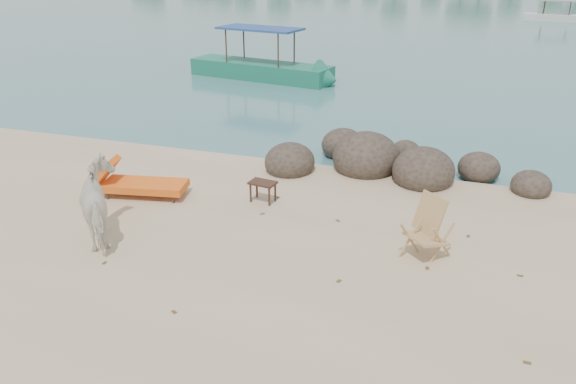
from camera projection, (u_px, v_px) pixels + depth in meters
name	position (u px, v px, depth m)	size (l,w,h in m)	color
boulders	(383.00, 162.00, 13.36)	(6.42, 2.97, 1.20)	#332822
cow	(103.00, 205.00, 10.03)	(0.75, 1.65, 1.39)	white
side_table	(263.00, 193.00, 11.70)	(0.55, 0.35, 0.44)	black
lounge_chair	(144.00, 182.00, 11.96)	(2.21, 0.77, 0.66)	#F04D1C
deck_chair	(427.00, 232.00, 9.48)	(0.64, 0.71, 1.01)	tan
boat_near	(260.00, 36.00, 22.75)	(6.87, 1.54, 3.34)	#1A6E53
boat_mid	(558.00, 3.00, 41.93)	(4.99, 1.12, 2.44)	silver
dead_leaves	(323.00, 280.00, 9.01)	(6.74, 7.40, 0.00)	brown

